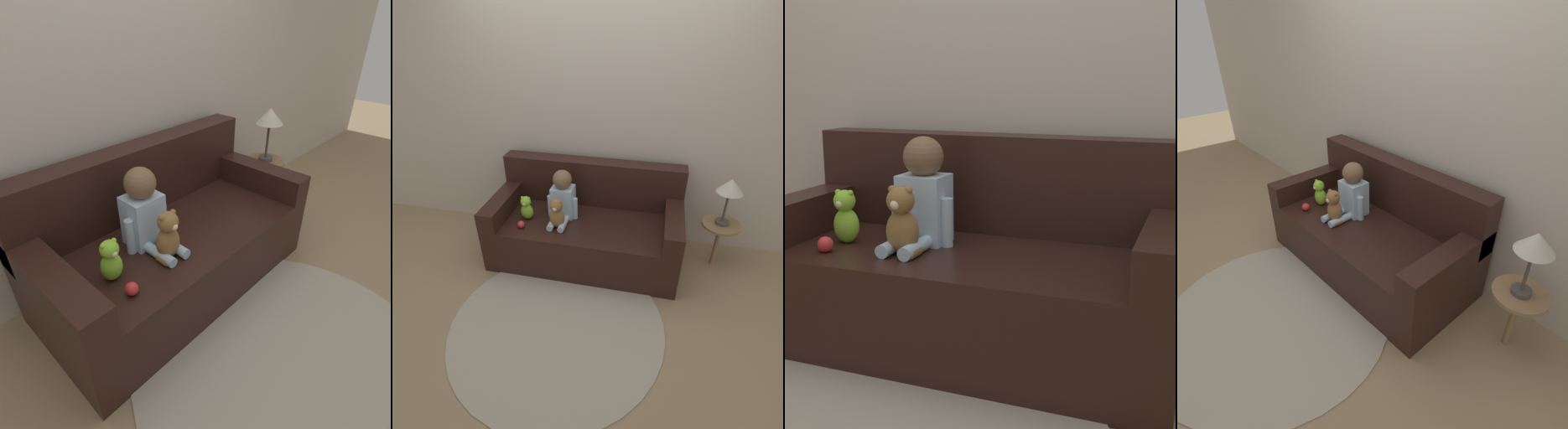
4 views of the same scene
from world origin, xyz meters
TOP-DOWN VIEW (x-y plane):
  - ground_plane at (0.00, 0.00)m, footprint 12.00×12.00m
  - wall_back at (0.00, 0.50)m, footprint 8.00×0.05m
  - couch at (0.00, 0.06)m, footprint 1.73×0.84m
  - person_baby at (-0.21, 0.01)m, footprint 0.28×0.37m
  - teddy_bear_brown at (-0.22, -0.18)m, footprint 0.16×0.13m
  - plush_toy_side at (-0.52, -0.10)m, footprint 0.11×0.11m
  - toy_ball at (-0.53, -0.26)m, footprint 0.06×0.06m
  - floor_rug at (-0.03, -0.87)m, footprint 1.65×1.65m
  - side_table at (1.21, 0.15)m, footprint 0.34×0.34m

SIDE VIEW (x-z plane):
  - ground_plane at x=0.00m, z-range 0.00..0.00m
  - floor_rug at x=-0.03m, z-range 0.00..0.01m
  - couch at x=0.00m, z-range -0.13..0.74m
  - toy_ball at x=-0.53m, z-range 0.43..0.50m
  - plush_toy_side at x=-0.52m, z-range 0.43..0.66m
  - teddy_bear_brown at x=-0.22m, z-range 0.42..0.70m
  - person_baby at x=-0.21m, z-range 0.40..0.86m
  - side_table at x=1.21m, z-range 0.22..1.11m
  - wall_back at x=0.00m, z-range 0.00..2.60m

